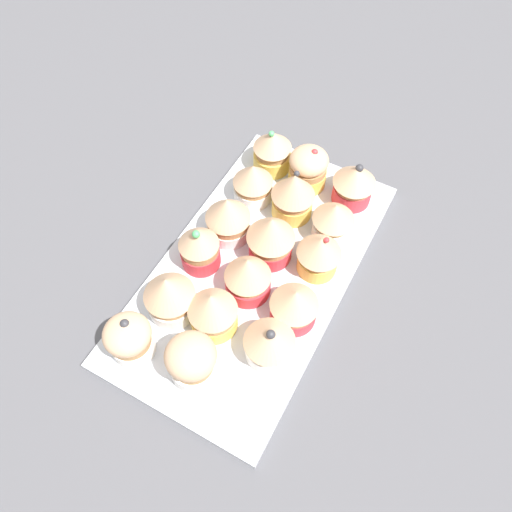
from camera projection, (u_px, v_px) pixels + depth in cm
name	position (u px, v px, depth cm)	size (l,w,h in cm)	color
ground_plane	(256.00, 278.00, 70.28)	(180.00, 180.00, 3.00)	#4C4C51
baking_tray	(256.00, 270.00, 68.50)	(44.47, 24.02, 1.20)	silver
cupcake_0	(272.00, 150.00, 74.82)	(5.74, 5.74, 7.31)	#EFC651
cupcake_1	(253.00, 182.00, 71.82)	(5.81, 5.81, 6.54)	white
cupcake_2	(228.00, 217.00, 68.02)	(6.24, 6.24, 7.28)	white
cupcake_3	(199.00, 246.00, 65.36)	(5.38, 5.38, 7.78)	#D1333D
cupcake_4	(169.00, 295.00, 61.42)	(6.44, 6.44, 7.57)	white
cupcake_5	(129.00, 338.00, 59.01)	(5.72, 5.72, 6.64)	white
cupcake_6	(308.00, 168.00, 73.17)	(5.72, 5.72, 6.96)	#EFC651
cupcake_7	(295.00, 195.00, 69.49)	(6.16, 6.16, 8.23)	#EFC651
cupcake_8	(271.00, 237.00, 65.55)	(6.48, 6.48, 8.08)	#D1333D
cupcake_9	(248.00, 275.00, 63.11)	(6.03, 6.03, 7.28)	#D1333D
cupcake_10	(213.00, 310.00, 60.45)	(6.15, 6.15, 7.32)	#EFC651
cupcake_11	(192.00, 361.00, 57.06)	(5.96, 5.96, 7.23)	white
cupcake_12	(354.00, 183.00, 71.40)	(6.18, 6.18, 7.06)	#D1333D
cupcake_13	(333.00, 220.00, 68.04)	(5.79, 5.79, 6.57)	white
cupcake_14	(319.00, 253.00, 64.95)	(5.93, 5.93, 7.18)	#EFC651
cupcake_15	(294.00, 305.00, 61.33)	(6.14, 6.14, 6.47)	#D1333D
cupcake_16	(269.00, 342.00, 58.66)	(6.25, 6.25, 6.88)	white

